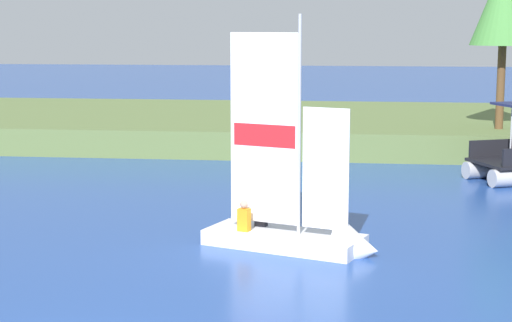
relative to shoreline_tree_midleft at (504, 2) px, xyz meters
The scene contains 3 objects.
shore_bank 12.42m from the shoreline_tree_midleft, 154.82° to the left, with size 80.00×14.21×1.12m, color #5B703D.
shoreline_tree_midleft is the anchor object (origin of this frame).
sailboat 17.83m from the shoreline_tree_midleft, 113.28° to the right, with size 4.47×2.73×5.99m.
Camera 1 is at (4.40, -11.55, 5.28)m, focal length 59.83 mm.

